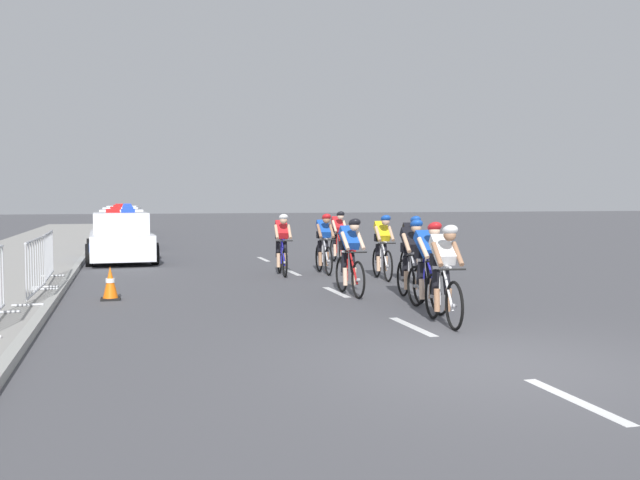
# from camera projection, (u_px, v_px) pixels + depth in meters

# --- Properties ---
(ground_plane) EXTENTS (160.00, 160.00, 0.00)m
(ground_plane) POSITION_uv_depth(u_px,v_px,m) (495.00, 364.00, 8.20)
(ground_plane) COLOR #4C4C51
(sidewalk_slab) EXTENTS (3.95, 60.00, 0.12)m
(sidewalk_slab) POSITION_uv_depth(u_px,v_px,m) (9.00, 264.00, 19.77)
(sidewalk_slab) COLOR gray
(sidewalk_slab) RESTS_ON ground
(kerb_edge) EXTENTS (0.16, 60.00, 0.13)m
(kerb_edge) POSITION_uv_depth(u_px,v_px,m) (80.00, 263.00, 20.26)
(kerb_edge) COLOR #9E9E99
(kerb_edge) RESTS_ON ground
(lane_markings_centre) EXTENTS (0.14, 17.60, 0.01)m
(lane_markings_centre) POSITION_uv_depth(u_px,v_px,m) (336.00, 292.00, 14.43)
(lane_markings_centre) COLOR white
(lane_markings_centre) RESTS_ON ground
(cyclist_lead) EXTENTS (0.45, 1.72, 1.56)m
(cyclist_lead) POSITION_uv_depth(u_px,v_px,m) (444.00, 273.00, 10.70)
(cyclist_lead) COLOR black
(cyclist_lead) RESTS_ON ground
(cyclist_second) EXTENTS (0.42, 1.72, 1.56)m
(cyclist_second) POSITION_uv_depth(u_px,v_px,m) (428.00, 265.00, 12.00)
(cyclist_second) COLOR black
(cyclist_second) RESTS_ON ground
(cyclist_third) EXTENTS (0.44, 1.72, 1.56)m
(cyclist_third) POSITION_uv_depth(u_px,v_px,m) (412.00, 258.00, 13.27)
(cyclist_third) COLOR black
(cyclist_third) RESTS_ON ground
(cyclist_fourth) EXTENTS (0.42, 1.72, 1.56)m
(cyclist_fourth) POSITION_uv_depth(u_px,v_px,m) (350.00, 256.00, 13.91)
(cyclist_fourth) COLOR black
(cyclist_fourth) RESTS_ON ground
(cyclist_fifth) EXTENTS (0.45, 1.72, 1.56)m
(cyclist_fifth) POSITION_uv_depth(u_px,v_px,m) (412.00, 249.00, 15.80)
(cyclist_fifth) COLOR black
(cyclist_fifth) RESTS_ON ground
(cyclist_sixth) EXTENTS (0.44, 1.72, 1.56)m
(cyclist_sixth) POSITION_uv_depth(u_px,v_px,m) (383.00, 246.00, 16.63)
(cyclist_sixth) COLOR black
(cyclist_sixth) RESTS_ON ground
(cyclist_seventh) EXTENTS (0.44, 1.72, 1.56)m
(cyclist_seventh) POSITION_uv_depth(u_px,v_px,m) (282.00, 244.00, 17.53)
(cyclist_seventh) COLOR black
(cyclist_seventh) RESTS_ON ground
(cyclist_eighth) EXTENTS (0.42, 1.72, 1.56)m
(cyclist_eighth) POSITION_uv_depth(u_px,v_px,m) (324.00, 243.00, 17.92)
(cyclist_eighth) COLOR black
(cyclist_eighth) RESTS_ON ground
(cyclist_ninth) EXTENTS (0.42, 1.72, 1.56)m
(cyclist_ninth) POSITION_uv_depth(u_px,v_px,m) (338.00, 236.00, 20.95)
(cyclist_ninth) COLOR black
(cyclist_ninth) RESTS_ON ground
(police_car_nearest) EXTENTS (2.13, 4.46, 1.59)m
(police_car_nearest) POSITION_uv_depth(u_px,v_px,m) (121.00, 239.00, 21.28)
(police_car_nearest) COLOR silver
(police_car_nearest) RESTS_ON ground
(police_car_second) EXTENTS (2.02, 4.41, 1.59)m
(police_car_second) POSITION_uv_depth(u_px,v_px,m) (122.00, 230.00, 26.96)
(police_car_second) COLOR silver
(police_car_second) RESTS_ON ground
(police_car_third) EXTENTS (2.31, 4.55, 1.59)m
(police_car_third) POSITION_uv_depth(u_px,v_px,m) (123.00, 224.00, 33.31)
(police_car_third) COLOR silver
(police_car_third) RESTS_ON ground
(police_car_furthest) EXTENTS (2.29, 4.54, 1.59)m
(police_car_furthest) POSITION_uv_depth(u_px,v_px,m) (124.00, 220.00, 39.33)
(police_car_furthest) COLOR white
(police_car_furthest) RESTS_ON ground
(crowd_barrier_middle) EXTENTS (0.54, 2.32, 1.07)m
(crowd_barrier_middle) POSITION_uv_depth(u_px,v_px,m) (36.00, 269.00, 12.79)
(crowd_barrier_middle) COLOR #B7BABF
(crowd_barrier_middle) RESTS_ON sidewalk_slab
(crowd_barrier_rear) EXTENTS (0.56, 2.32, 1.07)m
(crowd_barrier_rear) POSITION_uv_depth(u_px,v_px,m) (49.00, 257.00, 15.17)
(crowd_barrier_rear) COLOR #B7BABF
(crowd_barrier_rear) RESTS_ON sidewalk_slab
(traffic_cone_near) EXTENTS (0.36, 0.36, 0.64)m
(traffic_cone_near) POSITION_uv_depth(u_px,v_px,m) (110.00, 284.00, 13.32)
(traffic_cone_near) COLOR black
(traffic_cone_near) RESTS_ON ground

